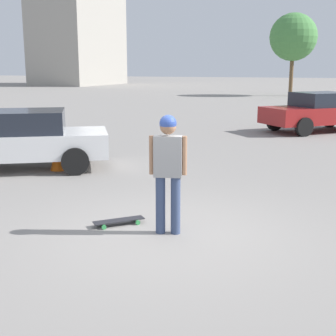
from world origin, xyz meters
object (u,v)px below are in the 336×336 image
at_px(person, 168,164).
at_px(car_parked_far, 319,111).
at_px(skateboard, 119,221).
at_px(car_parked_near, 23,139).
at_px(traffic_cone, 58,157).

height_order(person, car_parked_far, person).
bearing_deg(person, car_parked_far, 68.83).
bearing_deg(skateboard, car_parked_far, -144.49).
bearing_deg(skateboard, person, 131.24).
distance_m(person, skateboard, 1.33).
relative_size(skateboard, car_parked_far, 0.16).
distance_m(car_parked_near, traffic_cone, 0.97).
relative_size(car_parked_far, traffic_cone, 6.71).
distance_m(car_parked_far, traffic_cone, 11.13).
height_order(car_parked_near, car_parked_far, car_parked_far).
distance_m(car_parked_near, car_parked_far, 11.72).
height_order(person, skateboard, person).
xyz_separation_m(person, car_parked_near, (3.01, 4.99, -0.33)).
bearing_deg(traffic_cone, person, -127.74).
xyz_separation_m(person, skateboard, (0.06, 0.87, -1.01)).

